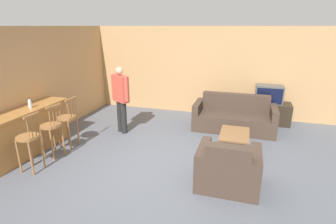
{
  "coord_description": "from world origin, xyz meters",
  "views": [
    {
      "loc": [
        1.44,
        -4.23,
        2.6
      ],
      "look_at": [
        -0.09,
        0.85,
        0.85
      ],
      "focal_mm": 28.0,
      "sensor_mm": 36.0,
      "label": 1
    }
  ],
  "objects_px": {
    "tv": "(269,94)",
    "couch_far": "(234,118)",
    "coffee_table": "(235,136)",
    "person_by_window": "(121,97)",
    "bar_chair_far": "(68,121)",
    "bar_chair_mid": "(52,129)",
    "armchair_near": "(228,170)",
    "tv_unit": "(267,113)",
    "bar_chair_near": "(29,141)",
    "bottle": "(30,103)"
  },
  "relations": [
    {
      "from": "armchair_near",
      "to": "tv_unit",
      "type": "relative_size",
      "value": 0.83
    },
    {
      "from": "bar_chair_far",
      "to": "couch_far",
      "type": "xyz_separation_m",
      "value": [
        3.49,
        2.1,
        -0.28
      ]
    },
    {
      "from": "bar_chair_mid",
      "to": "tv_unit",
      "type": "height_order",
      "value": "bar_chair_mid"
    },
    {
      "from": "bar_chair_mid",
      "to": "coffee_table",
      "type": "bearing_deg",
      "value": 20.27
    },
    {
      "from": "coffee_table",
      "to": "tv_unit",
      "type": "xyz_separation_m",
      "value": [
        0.77,
        2.07,
        -0.06
      ]
    },
    {
      "from": "couch_far",
      "to": "coffee_table",
      "type": "xyz_separation_m",
      "value": [
        0.08,
        -1.3,
        0.04
      ]
    },
    {
      "from": "tv_unit",
      "to": "bar_chair_far",
      "type": "bearing_deg",
      "value": -146.42
    },
    {
      "from": "bottle",
      "to": "armchair_near",
      "type": "bearing_deg",
      "value": -3.15
    },
    {
      "from": "tv",
      "to": "bottle",
      "type": "relative_size",
      "value": 3.22
    },
    {
      "from": "bar_chair_mid",
      "to": "person_by_window",
      "type": "height_order",
      "value": "person_by_window"
    },
    {
      "from": "armchair_near",
      "to": "bar_chair_mid",
      "type": "bearing_deg",
      "value": 178.81
    },
    {
      "from": "couch_far",
      "to": "tv",
      "type": "xyz_separation_m",
      "value": [
        0.85,
        0.77,
        0.51
      ]
    },
    {
      "from": "bar_chair_mid",
      "to": "person_by_window",
      "type": "distance_m",
      "value": 1.82
    },
    {
      "from": "bar_chair_near",
      "to": "couch_far",
      "type": "height_order",
      "value": "bar_chair_near"
    },
    {
      "from": "couch_far",
      "to": "bottle",
      "type": "bearing_deg",
      "value": -148.92
    },
    {
      "from": "bar_chair_near",
      "to": "armchair_near",
      "type": "bearing_deg",
      "value": 8.38
    },
    {
      "from": "tv",
      "to": "couch_far",
      "type": "bearing_deg",
      "value": -137.76
    },
    {
      "from": "bar_chair_far",
      "to": "couch_far",
      "type": "height_order",
      "value": "bar_chair_far"
    },
    {
      "from": "person_by_window",
      "to": "bar_chair_mid",
      "type": "bearing_deg",
      "value": -115.54
    },
    {
      "from": "tv_unit",
      "to": "armchair_near",
      "type": "bearing_deg",
      "value": -102.93
    },
    {
      "from": "bar_chair_mid",
      "to": "tv_unit",
      "type": "relative_size",
      "value": 0.92
    },
    {
      "from": "bar_chair_near",
      "to": "coffee_table",
      "type": "xyz_separation_m",
      "value": [
        3.57,
        1.91,
        -0.25
      ]
    },
    {
      "from": "armchair_near",
      "to": "coffee_table",
      "type": "bearing_deg",
      "value": 88.76
    },
    {
      "from": "coffee_table",
      "to": "person_by_window",
      "type": "distance_m",
      "value": 2.88
    },
    {
      "from": "bar_chair_far",
      "to": "bottle",
      "type": "height_order",
      "value": "bottle"
    },
    {
      "from": "bar_chair_mid",
      "to": "coffee_table",
      "type": "xyz_separation_m",
      "value": [
        3.57,
        1.32,
        -0.25
      ]
    },
    {
      "from": "bar_chair_near",
      "to": "couch_far",
      "type": "xyz_separation_m",
      "value": [
        3.49,
        3.21,
        -0.28
      ]
    },
    {
      "from": "bar_chair_far",
      "to": "tv_unit",
      "type": "relative_size",
      "value": 0.92
    },
    {
      "from": "bar_chair_far",
      "to": "armchair_near",
      "type": "distance_m",
      "value": 3.6
    },
    {
      "from": "bottle",
      "to": "person_by_window",
      "type": "distance_m",
      "value": 2.0
    },
    {
      "from": "armchair_near",
      "to": "coffee_table",
      "type": "relative_size",
      "value": 1.14
    },
    {
      "from": "coffee_table",
      "to": "tv_unit",
      "type": "relative_size",
      "value": 0.73
    },
    {
      "from": "tv",
      "to": "coffee_table",
      "type": "bearing_deg",
      "value": -110.3
    },
    {
      "from": "coffee_table",
      "to": "bar_chair_mid",
      "type": "bearing_deg",
      "value": -159.73
    },
    {
      "from": "bar_chair_near",
      "to": "tv_unit",
      "type": "distance_m",
      "value": 5.9
    },
    {
      "from": "person_by_window",
      "to": "bar_chair_far",
      "type": "bearing_deg",
      "value": -125.02
    },
    {
      "from": "bar_chair_mid",
      "to": "armchair_near",
      "type": "xyz_separation_m",
      "value": [
        3.54,
        -0.07,
        -0.28
      ]
    },
    {
      "from": "bar_chair_far",
      "to": "armchair_near",
      "type": "bearing_deg",
      "value": -9.4
    },
    {
      "from": "bar_chair_far",
      "to": "tv_unit",
      "type": "distance_m",
      "value": 5.21
    },
    {
      "from": "bar_chair_near",
      "to": "couch_far",
      "type": "relative_size",
      "value": 0.55
    },
    {
      "from": "coffee_table",
      "to": "tv",
      "type": "distance_m",
      "value": 2.26
    },
    {
      "from": "bottle",
      "to": "person_by_window",
      "type": "xyz_separation_m",
      "value": [
        1.37,
        1.45,
        -0.12
      ]
    },
    {
      "from": "tv_unit",
      "to": "tv",
      "type": "relative_size",
      "value": 1.71
    },
    {
      "from": "bar_chair_near",
      "to": "tv",
      "type": "height_order",
      "value": "bar_chair_near"
    },
    {
      "from": "bar_chair_mid",
      "to": "tv",
      "type": "distance_m",
      "value": 5.51
    },
    {
      "from": "couch_far",
      "to": "armchair_near",
      "type": "bearing_deg",
      "value": -88.85
    },
    {
      "from": "tv_unit",
      "to": "bottle",
      "type": "bearing_deg",
      "value": -146.74
    },
    {
      "from": "couch_far",
      "to": "tv_unit",
      "type": "relative_size",
      "value": 1.67
    },
    {
      "from": "bar_chair_mid",
      "to": "person_by_window",
      "type": "relative_size",
      "value": 0.68
    },
    {
      "from": "bar_chair_far",
      "to": "person_by_window",
      "type": "relative_size",
      "value": 0.68
    }
  ]
}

